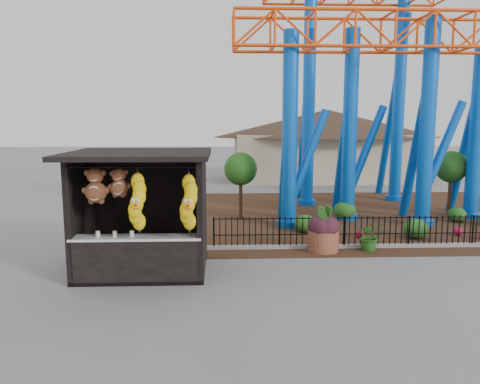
{
  "coord_description": "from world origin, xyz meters",
  "views": [
    {
      "loc": [
        -0.96,
        -10.78,
        3.88
      ],
      "look_at": [
        -0.47,
        1.5,
        2.0
      ],
      "focal_mm": 35.0,
      "sensor_mm": 36.0,
      "label": 1
    }
  ],
  "objects_px": {
    "terracotta_planter": "(323,241)",
    "potted_plant": "(370,236)",
    "prize_booth": "(141,215)",
    "roller_coaster": "(373,56)"
  },
  "relations": [
    {
      "from": "roller_coaster",
      "to": "terracotta_planter",
      "type": "xyz_separation_m",
      "value": [
        -3.05,
        -5.53,
        -6.12
      ]
    },
    {
      "from": "prize_booth",
      "to": "potted_plant",
      "type": "bearing_deg",
      "value": 15.41
    },
    {
      "from": "roller_coaster",
      "to": "potted_plant",
      "type": "bearing_deg",
      "value": -106.34
    },
    {
      "from": "prize_booth",
      "to": "potted_plant",
      "type": "relative_size",
      "value": 3.88
    },
    {
      "from": "potted_plant",
      "to": "terracotta_planter",
      "type": "bearing_deg",
      "value": -169.46
    },
    {
      "from": "prize_booth",
      "to": "terracotta_planter",
      "type": "xyz_separation_m",
      "value": [
        5.07,
        1.79,
        -1.2
      ]
    },
    {
      "from": "roller_coaster",
      "to": "terracotta_planter",
      "type": "relative_size",
      "value": 11.97
    },
    {
      "from": "terracotta_planter",
      "to": "potted_plant",
      "type": "xyz_separation_m",
      "value": [
        1.43,
        0.0,
        0.13
      ]
    },
    {
      "from": "terracotta_planter",
      "to": "potted_plant",
      "type": "relative_size",
      "value": 1.02
    },
    {
      "from": "prize_booth",
      "to": "roller_coaster",
      "type": "xyz_separation_m",
      "value": [
        8.11,
        7.32,
        4.92
      ]
    }
  ]
}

